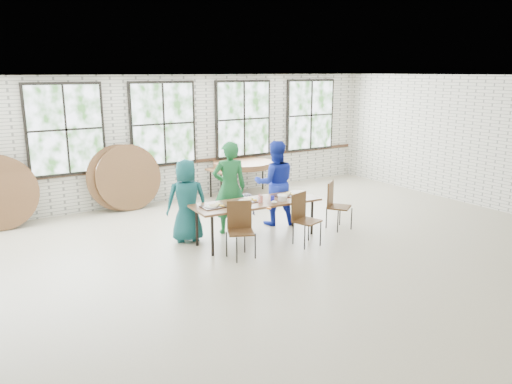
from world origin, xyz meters
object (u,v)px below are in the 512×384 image
at_px(dining_table, 256,204).
at_px(chair_near_right, 303,214).
at_px(storage_table, 243,169).
at_px(chair_near_left, 240,224).

xyz_separation_m(dining_table, chair_near_right, (0.58, -0.65, -0.13)).
relative_size(chair_near_right, storage_table, 0.51).
distance_m(chair_near_left, storage_table, 4.29).
xyz_separation_m(dining_table, storage_table, (1.58, 3.09, -0.00)).
height_order(dining_table, chair_near_left, chair_near_left).
relative_size(chair_near_left, chair_near_right, 1.00).
relative_size(dining_table, chair_near_left, 2.58).
bearing_deg(chair_near_left, storage_table, 82.36).
bearing_deg(chair_near_left, dining_table, 63.08).
relative_size(dining_table, storage_table, 1.32).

